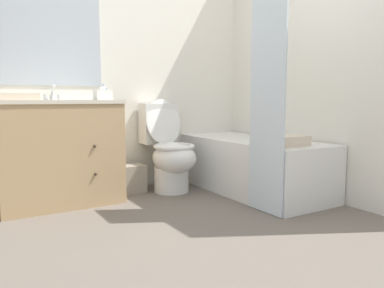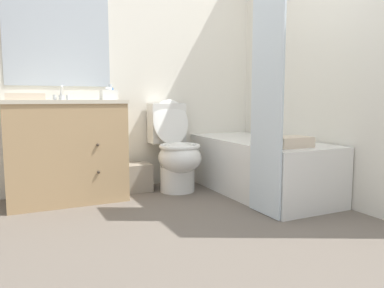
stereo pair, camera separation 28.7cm
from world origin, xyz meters
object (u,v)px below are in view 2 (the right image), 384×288
Objects in this scene: sink_faucet at (61,96)px; soap_dispenser at (110,93)px; bathtub at (259,166)px; bath_towel_folded at (291,142)px; vanity_cabinet at (66,150)px; hand_towel_folded at (25,97)px; wastebasket at (136,177)px; toilet at (176,152)px; tissue_box at (109,95)px.

soap_dispenser is (0.40, -0.12, 0.02)m from sink_faucet.
bath_towel_folded is (-0.09, -0.52, 0.28)m from bathtub.
soap_dispenser is (-1.20, 0.55, 0.66)m from bathtub.
sink_faucet is at bearing 141.90° from bath_towel_folded.
hand_towel_folded is (-0.29, -0.12, 0.44)m from vanity_cabinet.
wastebasket is at bearing -10.26° from sink_faucet.
tissue_box reaches higher than toilet.
tissue_box reaches higher than bathtub.
sink_faucet reaches higher than wastebasket.
sink_faucet is at bearing 169.74° from wastebasket.
vanity_cabinet is 0.97m from toilet.
vanity_cabinet reaches higher than bath_towel_folded.
wastebasket is (-0.99, 0.55, -0.12)m from bathtub.
soap_dispenser reaches higher than sink_faucet.
soap_dispenser is at bearing -16.46° from sink_faucet.
hand_towel_folded is (-1.90, 0.37, 0.62)m from bathtub.
vanity_cabinet is 3.60× the size of wastebasket.
vanity_cabinet is 6.67× the size of sink_faucet.
soap_dispenser is (0.03, 0.08, 0.01)m from tissue_box.
tissue_box is at bearing -3.07° from vanity_cabinet.
soap_dispenser is at bearing 66.42° from tissue_box.
wastebasket is 0.81m from soap_dispenser.
vanity_cabinet is at bearing 175.39° from toilet.
sink_faucet is 1.12m from toilet.
toilet is 2.88× the size of bath_towel_folded.
toilet is 0.79m from soap_dispenser.
bathtub is 1.48m from soap_dispenser.
sink_faucet reaches higher than tissue_box.
toilet is at bearing 120.76° from bath_towel_folded.
vanity_cabinet is 7.03× the size of soap_dispenser.
bathtub is at bearing -16.98° from vanity_cabinet.
toilet is at bearing -14.84° from sink_faucet.
hand_towel_folded is at bearing -157.08° from vanity_cabinet.
bath_towel_folded is (1.81, -0.89, -0.34)m from hand_towel_folded.
vanity_cabinet is at bearing 163.02° from bathtub.
vanity_cabinet is 0.69m from wastebasket.
sink_faucet is at bearing 151.62° from tissue_box.
bath_towel_folded is at bearing -59.24° from toilet.
vanity_cabinet is 0.54m from hand_towel_folded.
bath_towel_folded is at bearing -43.78° from soap_dispenser.
sink_faucet is 0.54× the size of wastebasket.
sink_faucet is 0.42m from soap_dispenser.
bath_towel_folded is (1.52, -1.19, -0.35)m from sink_faucet.
wastebasket is 1.46m from bath_towel_folded.
tissue_box is 0.44× the size of bath_towel_folded.
sink_faucet is at bearing 163.54° from soap_dispenser.
soap_dispenser reaches higher than bath_towel_folded.
vanity_cabinet is at bearing 176.93° from tissue_box.
toilet is 3.05× the size of hand_towel_folded.
sink_faucet is at bearing 45.69° from hand_towel_folded.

